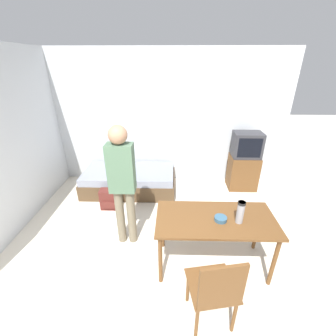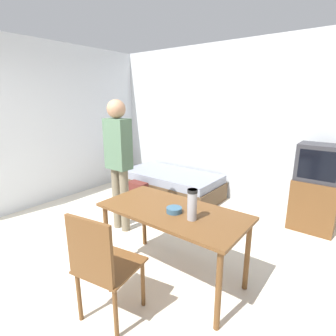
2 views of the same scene
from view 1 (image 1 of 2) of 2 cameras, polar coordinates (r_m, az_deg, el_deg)
ground_plane at (r=2.81m, az=-6.71°, el=-35.97°), size 20.00×20.00×0.00m
wall_back at (r=4.76m, az=-2.17°, el=12.21°), size 5.26×0.06×2.70m
wall_left at (r=4.00m, az=-36.65°, el=4.36°), size 0.06×4.28×2.70m
daybed at (r=4.70m, az=-9.69°, el=-3.09°), size 1.85×0.94×0.45m
tv at (r=4.83m, az=18.77°, el=1.39°), size 0.57×0.44×1.21m
dining_table at (r=2.88m, az=11.88°, el=-13.71°), size 1.44×0.70×0.75m
wooden_chair at (r=2.41m, az=12.05°, el=-27.92°), size 0.53×0.53×0.97m
person_standing at (r=3.02m, az=-11.56°, el=-2.81°), size 0.34×0.24×1.78m
thermos_flask at (r=2.75m, az=17.94°, el=-10.42°), size 0.09×0.09×0.28m
mate_bowl at (r=2.79m, az=13.21°, el=-12.45°), size 0.15×0.15×0.05m
backpack at (r=4.23m, az=-14.45°, el=-7.69°), size 0.35×0.21×0.38m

